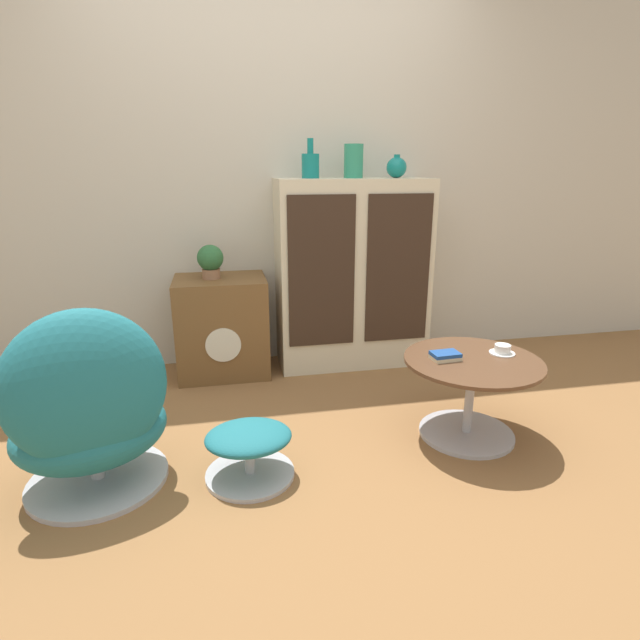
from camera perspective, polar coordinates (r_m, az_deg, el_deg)
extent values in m
plane|color=olive|center=(2.39, -0.63, -16.18)|extent=(12.00, 12.00, 0.00)
cube|color=beige|center=(3.41, -5.42, 16.91)|extent=(6.40, 0.06, 2.60)
cube|color=beige|center=(3.35, 3.69, 5.23)|extent=(1.00, 0.39, 1.24)
cube|color=#332319|center=(3.09, 0.20, 5.42)|extent=(0.42, 0.01, 0.94)
cube|color=#332319|center=(3.23, 8.92, 5.71)|extent=(0.42, 0.01, 0.94)
cube|color=brown|center=(3.30, -11.10, -0.70)|extent=(0.57, 0.44, 0.64)
cylinder|color=beige|center=(3.10, -10.99, -2.83)|extent=(0.22, 0.01, 0.22)
cylinder|color=#B7B7BC|center=(2.47, -23.93, -16.28)|extent=(0.58, 0.58, 0.02)
cylinder|color=#B7B7BC|center=(2.44, -24.09, -15.20)|extent=(0.06, 0.06, 0.09)
ellipsoid|color=#1E6B75|center=(2.35, -24.66, -11.30)|extent=(0.74, 0.67, 0.29)
ellipsoid|color=#1E6B75|center=(2.15, -25.22, -6.93)|extent=(0.70, 0.54, 0.65)
cylinder|color=#B7B7BC|center=(2.33, -7.98, -17.01)|extent=(0.39, 0.39, 0.02)
cylinder|color=#B7B7BC|center=(2.29, -8.06, -15.47)|extent=(0.04, 0.04, 0.13)
ellipsoid|color=#1E6B75|center=(2.23, -8.18, -13.12)|extent=(0.38, 0.32, 0.09)
cylinder|color=#B7B7BC|center=(2.71, 16.34, -12.26)|extent=(0.47, 0.47, 0.02)
cylinder|color=#B7B7BC|center=(2.63, 16.71, -8.49)|extent=(0.04, 0.04, 0.38)
cylinder|color=brown|center=(2.55, 17.09, -4.49)|extent=(0.67, 0.67, 0.02)
cylinder|color=#147A75|center=(3.22, -1.10, 17.18)|extent=(0.11, 0.11, 0.15)
cylinder|color=#147A75|center=(3.22, -1.12, 19.27)|extent=(0.04, 0.04, 0.09)
cylinder|color=#2D8E6B|center=(3.28, 3.85, 17.66)|extent=(0.12, 0.12, 0.20)
ellipsoid|color=#147A75|center=(3.36, 8.74, 16.85)|extent=(0.13, 0.13, 0.13)
cylinder|color=#147A75|center=(3.36, 8.79, 18.03)|extent=(0.04, 0.04, 0.02)
cylinder|color=#996B4C|center=(3.21, -12.32, 5.20)|extent=(0.11, 0.11, 0.06)
sphere|color=#2D6638|center=(3.19, -12.44, 6.95)|extent=(0.16, 0.16, 0.16)
cylinder|color=white|center=(2.67, 20.08, -3.56)|extent=(0.13, 0.13, 0.01)
cylinder|color=white|center=(2.66, 20.13, -3.15)|extent=(0.08, 0.08, 0.05)
cube|color=beige|center=(2.50, 14.14, -4.19)|extent=(0.14, 0.10, 0.02)
cube|color=#1E478C|center=(2.49, 14.14, -3.79)|extent=(0.14, 0.10, 0.02)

